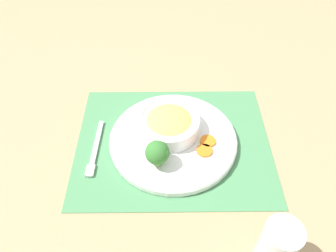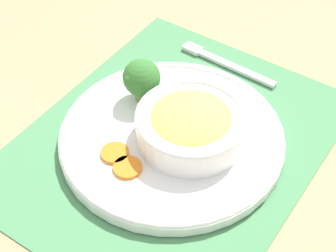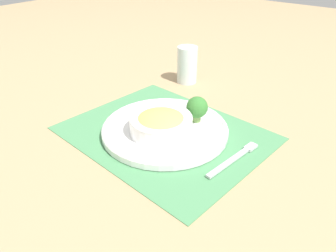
% 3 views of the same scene
% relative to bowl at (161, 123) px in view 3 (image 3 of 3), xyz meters
% --- Properties ---
extents(ground_plane, '(4.00, 4.00, 0.00)m').
position_rel_bowl_xyz_m(ground_plane, '(-0.01, 0.03, -0.05)').
color(ground_plane, tan).
extents(placemat, '(0.53, 0.44, 0.00)m').
position_rel_bowl_xyz_m(placemat, '(-0.01, 0.03, -0.05)').
color(placemat, '#4C8C59').
rests_on(placemat, ground_plane).
extents(plate, '(0.33, 0.33, 0.02)m').
position_rel_bowl_xyz_m(plate, '(-0.01, 0.03, -0.03)').
color(plate, white).
rests_on(plate, placemat).
extents(bowl, '(0.16, 0.16, 0.05)m').
position_rel_bowl_xyz_m(bowl, '(0.00, 0.00, 0.00)').
color(bowl, white).
rests_on(bowl, plate).
extents(broccoli_floret, '(0.06, 0.06, 0.07)m').
position_rel_bowl_xyz_m(broccoli_floret, '(0.04, 0.10, 0.01)').
color(broccoli_floret, '#759E51').
rests_on(broccoli_floret, plate).
extents(carrot_slice_near, '(0.04, 0.04, 0.01)m').
position_rel_bowl_xyz_m(carrot_slice_near, '(-0.08, 0.08, -0.02)').
color(carrot_slice_near, orange).
rests_on(carrot_slice_near, plate).
extents(carrot_slice_middle, '(0.04, 0.04, 0.01)m').
position_rel_bowl_xyz_m(carrot_slice_middle, '(-0.09, 0.05, -0.02)').
color(carrot_slice_middle, orange).
rests_on(carrot_slice_middle, plate).
extents(water_glass, '(0.07, 0.07, 0.12)m').
position_rel_bowl_xyz_m(water_glass, '(-0.16, 0.34, 0.01)').
color(water_glass, silver).
rests_on(water_glass, ground_plane).
extents(fork, '(0.04, 0.18, 0.01)m').
position_rel_bowl_xyz_m(fork, '(0.19, 0.04, -0.04)').
color(fork, silver).
rests_on(fork, placemat).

